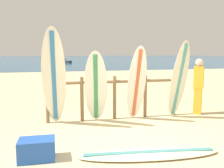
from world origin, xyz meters
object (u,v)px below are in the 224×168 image
Objects in this scene: surfboard_leaning_far_left at (54,78)px; small_boat_offshore at (62,61)px; cooler_box at (37,149)px; surfboard_leaning_center_left at (137,84)px; surfboard_leaning_left at (96,88)px; surfboard_leaning_center at (179,80)px; surfboard_rack at (115,92)px; surfboard_lying_on_sand at (149,154)px; beachgoer_standing at (198,84)px.

surfboard_leaning_far_left is 0.81× the size of small_boat_offshore.
surfboard_leaning_far_left reaches higher than cooler_box.
surfboard_leaning_far_left is at bearing 179.80° from surfboard_leaning_center_left.
surfboard_leaning_far_left reaches higher than surfboard_leaning_left.
surfboard_leaning_center_left reaches higher than small_boat_offshore.
cooler_box is (-3.57, -1.74, -0.88)m from surfboard_leaning_center.
surfboard_rack is at bearing 12.15° from surfboard_leaning_far_left.
small_boat_offshore reaches higher than surfboard_lying_on_sand.
cooler_box is at bearing 171.14° from surfboard_lying_on_sand.
surfboard_lying_on_sand is 36.21m from small_boat_offshore.
surfboard_leaning_center is 0.89m from beachgoer_standing.
surfboard_leaning_left is at bearing -90.74° from small_boat_offshore.
surfboard_leaning_left is at bearing -178.23° from surfboard_leaning_center_left.
surfboard_leaning_center is at bearing -86.98° from small_boat_offshore.
surfboard_leaning_left is (-0.58, -0.38, 0.20)m from surfboard_rack.
surfboard_leaning_center_left is 34.11m from small_boat_offshore.
surfboard_leaning_center_left is at bearing -88.92° from small_boat_offshore.
surfboard_leaning_far_left is 1.47× the size of beachgoer_standing.
surfboard_leaning_far_left is at bearing 178.50° from surfboard_leaning_center.
surfboard_lying_on_sand is 3.53m from beachgoer_standing.
surfboard_leaning_center_left is 1.17m from surfboard_leaning_center.
surfboard_rack reaches higher than surfboard_lying_on_sand.
surfboard_leaning_center_left is at bearing -0.20° from surfboard_leaning_far_left.
small_boat_offshore is 4.93× the size of cooler_box.
surfboard_leaning_center_left is at bearing 176.18° from surfboard_leaning_center.
small_boat_offshore is at bearing 89.26° from surfboard_leaning_left.
cooler_box is at bearing -131.36° from surfboard_rack.
surfboard_rack is 2.24× the size of beachgoer_standing.
surfboard_leaning_far_left is at bearing -167.85° from surfboard_rack.
surfboard_leaning_far_left is 1.28× the size of surfboard_leaning_left.
surfboard_leaning_center_left is at bearing 38.23° from cooler_box.
surfboard_leaning_far_left reaches higher than surfboard_lying_on_sand.
surfboard_lying_on_sand is 4.31× the size of cooler_box.
surfboard_leaning_center_left reaches higher than surfboard_leaning_left.
surfboard_leaning_left is (1.01, -0.04, -0.26)m from surfboard_leaning_far_left.
cooler_box is (-1.77, -35.91, -0.08)m from small_boat_offshore.
surfboard_leaning_center_left is (1.08, 0.03, 0.06)m from surfboard_leaning_left.
surfboard_leaning_far_left is 2.90m from surfboard_lying_on_sand.
beachgoer_standing is 2.71× the size of cooler_box.
surfboard_leaning_far_left reaches higher than surfboard_rack.
surfboard_leaning_center_left is 3.29× the size of cooler_box.
surfboard_rack is at bearing -89.77° from small_boat_offshore.
surfboard_rack is 1.84× the size of surfboard_leaning_center_left.
small_boat_offshore is (-0.15, 36.21, 0.22)m from surfboard_lying_on_sand.
surfboard_lying_on_sand is at bearing -74.14° from surfboard_leaning_left.
surfboard_leaning_far_left is 4.08m from beachgoer_standing.
surfboard_leaning_center is 34.23m from small_boat_offshore.
surfboard_rack is 2.94m from cooler_box.
beachgoer_standing reaches higher than small_boat_offshore.
beachgoer_standing is at bearing 43.85° from surfboard_lying_on_sand.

